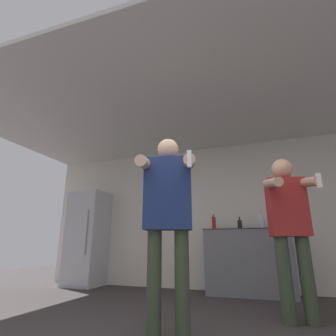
{
  "coord_description": "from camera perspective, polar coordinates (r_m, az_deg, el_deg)",
  "views": [
    {
      "loc": [
        0.67,
        -1.69,
        0.73
      ],
      "look_at": [
        -0.1,
        0.51,
        1.42
      ],
      "focal_mm": 28.0,
      "sensor_mm": 36.0,
      "label": 1
    }
  ],
  "objects": [
    {
      "name": "bottle_red_label",
      "position": [
        4.57,
        23.68,
        -10.52
      ],
      "size": [
        0.08,
        0.08,
        0.3
      ],
      "color": "black",
      "rests_on": "counter"
    },
    {
      "name": "person_man_side",
      "position": [
        3.08,
        24.9,
        -10.45
      ],
      "size": [
        0.54,
        0.6,
        1.66
      ],
      "color": "#38422D",
      "rests_on": "ground_plane"
    },
    {
      "name": "bottle_dark_rum",
      "position": [
        4.57,
        15.36,
        -11.73
      ],
      "size": [
        0.07,
        0.07,
        0.22
      ],
      "color": "black",
      "rests_on": "counter"
    },
    {
      "name": "bottle_amber_bourbon",
      "position": [
        4.56,
        19.72,
        -10.86
      ],
      "size": [
        0.07,
        0.07,
        0.29
      ],
      "color": "silver",
      "rests_on": "counter"
    },
    {
      "name": "wall_back",
      "position": [
        4.89,
        11.33,
        -9.79
      ],
      "size": [
        7.0,
        0.06,
        2.55
      ],
      "color": "beige",
      "rests_on": "ground_plane"
    },
    {
      "name": "counter",
      "position": [
        4.53,
        17.16,
        -18.81
      ],
      "size": [
        1.33,
        0.57,
        0.99
      ],
      "color": "slate",
      "rests_on": "ground_plane"
    },
    {
      "name": "refrigerator",
      "position": [
        5.52,
        -17.17,
        -14.21
      ],
      "size": [
        0.65,
        0.65,
        1.76
      ],
      "color": "silver",
      "rests_on": "ground_plane"
    },
    {
      "name": "person_woman_foreground",
      "position": [
        2.34,
        -0.01,
        -9.17
      ],
      "size": [
        0.57,
        0.52,
        1.7
      ],
      "color": "#38422D",
      "rests_on": "ground_plane"
    },
    {
      "name": "ceiling_slab",
      "position": [
        3.79,
        6.7,
        12.77
      ],
      "size": [
        7.0,
        3.61,
        0.05
      ],
      "color": "silver",
      "rests_on": "wall_back"
    },
    {
      "name": "bottle_brown_liquor",
      "position": [
        4.62,
        9.95,
        -11.7
      ],
      "size": [
        0.07,
        0.07,
        0.28
      ],
      "color": "maroon",
      "rests_on": "counter"
    }
  ]
}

